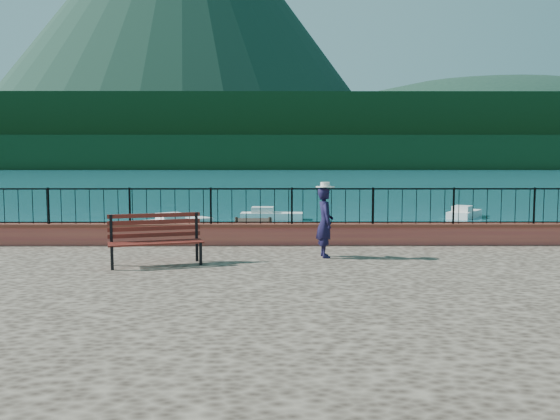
{
  "coord_description": "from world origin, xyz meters",
  "views": [
    {
      "loc": [
        -0.69,
        -11.05,
        3.42
      ],
      "look_at": [
        -0.63,
        2.0,
        2.3
      ],
      "focal_mm": 35.0,
      "sensor_mm": 36.0,
      "label": 1
    }
  ],
  "objects_px": {
    "park_bench": "(156,250)",
    "boat_5": "(465,211)",
    "boat_4": "(272,213)",
    "boat_1": "(411,245)",
    "boat_0": "(156,254)",
    "boat_3": "(179,219)",
    "person": "(325,222)"
  },
  "relations": [
    {
      "from": "person",
      "to": "boat_5",
      "type": "relative_size",
      "value": 0.48
    },
    {
      "from": "boat_4",
      "to": "boat_5",
      "type": "relative_size",
      "value": 1.08
    },
    {
      "from": "boat_0",
      "to": "boat_5",
      "type": "height_order",
      "value": "same"
    },
    {
      "from": "boat_0",
      "to": "boat_5",
      "type": "bearing_deg",
      "value": 42.83
    },
    {
      "from": "boat_3",
      "to": "boat_4",
      "type": "xyz_separation_m",
      "value": [
        4.97,
        3.68,
        0.0
      ]
    },
    {
      "from": "person",
      "to": "boat_0",
      "type": "bearing_deg",
      "value": 36.97
    },
    {
      "from": "park_bench",
      "to": "boat_3",
      "type": "relative_size",
      "value": 0.59
    },
    {
      "from": "boat_0",
      "to": "boat_3",
      "type": "xyz_separation_m",
      "value": [
        -1.27,
        11.28,
        0.0
      ]
    },
    {
      "from": "person",
      "to": "boat_0",
      "type": "distance_m",
      "value": 7.58
    },
    {
      "from": "park_bench",
      "to": "boat_1",
      "type": "xyz_separation_m",
      "value": [
        7.58,
        8.13,
        -1.13
      ]
    },
    {
      "from": "boat_0",
      "to": "boat_3",
      "type": "relative_size",
      "value": 1.03
    },
    {
      "from": "boat_3",
      "to": "boat_4",
      "type": "height_order",
      "value": "same"
    },
    {
      "from": "boat_5",
      "to": "boat_4",
      "type": "bearing_deg",
      "value": 130.41
    },
    {
      "from": "boat_0",
      "to": "boat_1",
      "type": "bearing_deg",
      "value": 8.68
    },
    {
      "from": "park_bench",
      "to": "boat_3",
      "type": "height_order",
      "value": "park_bench"
    },
    {
      "from": "park_bench",
      "to": "boat_4",
      "type": "height_order",
      "value": "park_bench"
    },
    {
      "from": "person",
      "to": "boat_1",
      "type": "bearing_deg",
      "value": -35.51
    },
    {
      "from": "person",
      "to": "boat_4",
      "type": "bearing_deg",
      "value": -3.23
    },
    {
      "from": "boat_3",
      "to": "park_bench",
      "type": "bearing_deg",
      "value": -120.11
    },
    {
      "from": "park_bench",
      "to": "boat_5",
      "type": "distance_m",
      "value": 26.89
    },
    {
      "from": "park_bench",
      "to": "boat_5",
      "type": "height_order",
      "value": "park_bench"
    },
    {
      "from": "park_bench",
      "to": "boat_3",
      "type": "bearing_deg",
      "value": 81.17
    },
    {
      "from": "person",
      "to": "boat_5",
      "type": "bearing_deg",
      "value": -33.85
    },
    {
      "from": "boat_0",
      "to": "boat_4",
      "type": "bearing_deg",
      "value": 73.26
    },
    {
      "from": "boat_0",
      "to": "boat_3",
      "type": "distance_m",
      "value": 11.35
    },
    {
      "from": "boat_0",
      "to": "boat_4",
      "type": "relative_size",
      "value": 0.98
    },
    {
      "from": "park_bench",
      "to": "boat_1",
      "type": "bearing_deg",
      "value": 29.51
    },
    {
      "from": "boat_3",
      "to": "boat_0",
      "type": "bearing_deg",
      "value": -122.35
    },
    {
      "from": "boat_1",
      "to": "boat_3",
      "type": "xyz_separation_m",
      "value": [
        -10.26,
        9.45,
        0.0
      ]
    },
    {
      "from": "boat_1",
      "to": "boat_5",
      "type": "relative_size",
      "value": 1.19
    },
    {
      "from": "park_bench",
      "to": "boat_5",
      "type": "xyz_separation_m",
      "value": [
        14.52,
        22.6,
        -1.13
      ]
    },
    {
      "from": "boat_1",
      "to": "boat_5",
      "type": "distance_m",
      "value": 16.05
    }
  ]
}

